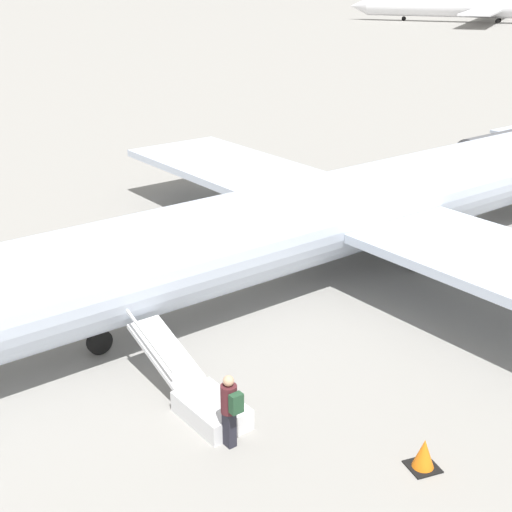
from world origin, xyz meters
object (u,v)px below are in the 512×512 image
(airplane_far_center, at_px, (481,8))
(boarding_stairs, at_px, (201,397))
(passenger, at_px, (230,407))
(airplane_main, at_px, (358,208))

(airplane_far_center, relative_size, boarding_stairs, 9.97)
(airplane_far_center, bearing_deg, boarding_stairs, 94.67)
(airplane_far_center, relative_size, passenger, 23.70)
(boarding_stairs, bearing_deg, airplane_main, -66.18)
(airplane_far_center, distance_m, boarding_stairs, 143.01)
(airplane_main, height_order, airplane_far_center, airplane_far_center)
(airplane_main, relative_size, passenger, 18.77)
(boarding_stairs, height_order, passenger, boarding_stairs)
(airplane_main, bearing_deg, airplane_far_center, -145.59)
(airplane_far_center, bearing_deg, passenger, 95.11)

